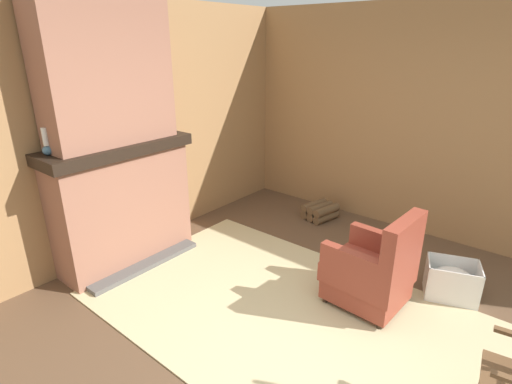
{
  "coord_description": "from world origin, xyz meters",
  "views": [
    {
      "loc": [
        1.06,
        -2.08,
        2.26
      ],
      "look_at": [
        -1.19,
        0.65,
        0.9
      ],
      "focal_mm": 28.0,
      "sensor_mm": 36.0,
      "label": 1
    }
  ],
  "objects_px": {
    "storage_case": "(138,130)",
    "oil_lamp_vase": "(47,146)",
    "armchair": "(372,272)",
    "laundry_basket": "(452,280)",
    "firewood_stack": "(320,211)"
  },
  "relations": [
    {
      "from": "storage_case",
      "to": "oil_lamp_vase",
      "type": "bearing_deg",
      "value": -90.01
    },
    {
      "from": "laundry_basket",
      "to": "storage_case",
      "type": "distance_m",
      "value": 3.41
    },
    {
      "from": "armchair",
      "to": "storage_case",
      "type": "distance_m",
      "value": 2.71
    },
    {
      "from": "oil_lamp_vase",
      "to": "firewood_stack",
      "type": "bearing_deg",
      "value": 68.86
    },
    {
      "from": "oil_lamp_vase",
      "to": "storage_case",
      "type": "height_order",
      "value": "oil_lamp_vase"
    },
    {
      "from": "armchair",
      "to": "firewood_stack",
      "type": "xyz_separation_m",
      "value": [
        -1.32,
        1.35,
        -0.24
      ]
    },
    {
      "from": "armchair",
      "to": "laundry_basket",
      "type": "bearing_deg",
      "value": -128.74
    },
    {
      "from": "firewood_stack",
      "to": "storage_case",
      "type": "relative_size",
      "value": 2.24
    },
    {
      "from": "armchair",
      "to": "laundry_basket",
      "type": "xyz_separation_m",
      "value": [
        0.53,
        0.59,
        -0.17
      ]
    },
    {
      "from": "firewood_stack",
      "to": "storage_case",
      "type": "bearing_deg",
      "value": -119.78
    },
    {
      "from": "oil_lamp_vase",
      "to": "storage_case",
      "type": "xyz_separation_m",
      "value": [
        0.0,
        0.93,
        -0.02
      ]
    },
    {
      "from": "armchair",
      "to": "laundry_basket",
      "type": "distance_m",
      "value": 0.81
    },
    {
      "from": "armchair",
      "to": "storage_case",
      "type": "height_order",
      "value": "storage_case"
    },
    {
      "from": "firewood_stack",
      "to": "laundry_basket",
      "type": "bearing_deg",
      "value": -22.12
    },
    {
      "from": "firewood_stack",
      "to": "oil_lamp_vase",
      "type": "height_order",
      "value": "oil_lamp_vase"
    }
  ]
}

